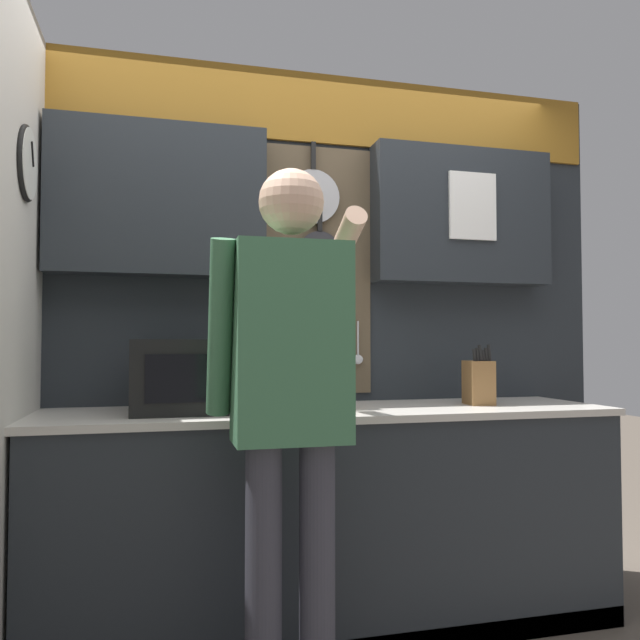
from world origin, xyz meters
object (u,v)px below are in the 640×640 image
(utensil_crock, at_px, (330,389))
(person, at_px, (290,382))
(microwave, at_px, (194,376))
(knife_block, at_px, (479,382))

(utensil_crock, distance_m, person, 0.64)
(microwave, distance_m, knife_block, 1.29)
(microwave, bearing_deg, person, -62.86)
(person, bearing_deg, utensil_crock, 62.59)
(knife_block, xyz_separation_m, person, (-1.00, -0.56, 0.05))
(knife_block, relative_size, person, 0.15)
(utensil_crock, bearing_deg, knife_block, -0.09)
(knife_block, height_order, utensil_crock, utensil_crock)
(utensil_crock, bearing_deg, person, -117.41)
(microwave, relative_size, person, 0.27)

